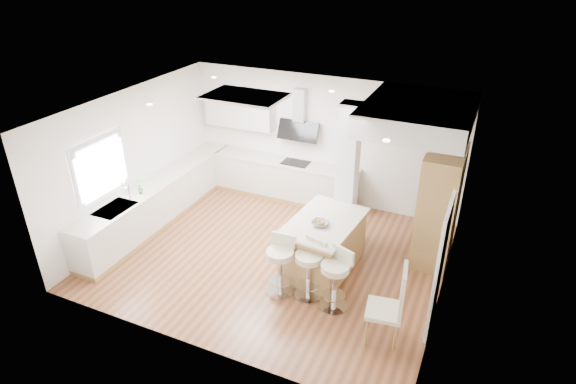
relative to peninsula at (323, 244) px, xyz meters
The scene contains 18 objects.
ground 1.09m from the peninsula, behind, with size 6.00×6.00×0.00m, color #935836.
ceiling 1.09m from the peninsula, behind, with size 6.00×5.00×0.02m, color silver.
wall_back 2.81m from the peninsula, 111.45° to the left, with size 6.00×0.04×2.80m, color white.
wall_left 4.07m from the peninsula, behind, with size 0.04×5.00×2.80m, color white.
wall_right 2.22m from the peninsula, ahead, with size 0.04×5.00×2.80m, color white.
skylight 2.94m from the peninsula, 161.91° to the left, with size 4.10×2.10×0.06m.
window_left 4.21m from the peninsula, 166.76° to the right, with size 0.06×1.28×1.07m.
doorway_right 2.16m from the peninsula, 17.32° to the right, with size 0.05×1.00×2.10m.
counter_left 3.68m from the peninsula, behind, with size 0.63×4.50×1.35m.
counter_back 2.91m from the peninsula, 130.62° to the left, with size 3.62×0.63×2.50m.
pillar 1.30m from the peninsula, 85.23° to the left, with size 0.35×0.35×2.80m.
soffit 2.76m from the peninsula, 50.67° to the left, with size 1.78×2.20×0.40m.
oven_column 2.16m from the peninsula, 35.25° to the left, with size 0.63×1.21×2.10m.
peninsula is the anchor object (origin of this frame).
bar_stool_a 0.99m from the peninsula, 114.10° to the right, with size 0.50×0.50×1.05m.
bar_stool_b 0.81m from the peninsula, 85.45° to the right, with size 0.60×0.60×1.04m.
bar_stool_c 1.04m from the peninsula, 59.21° to the right, with size 0.62×0.62×1.04m.
dining_chair 1.97m from the peninsula, 39.92° to the right, with size 0.57×0.57×1.29m.
Camera 1 is at (3.29, -6.65, 5.18)m, focal length 30.00 mm.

